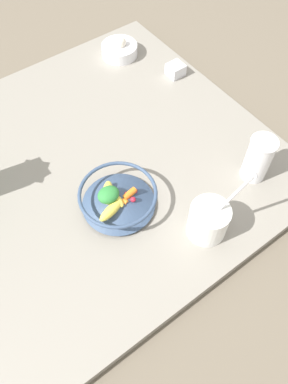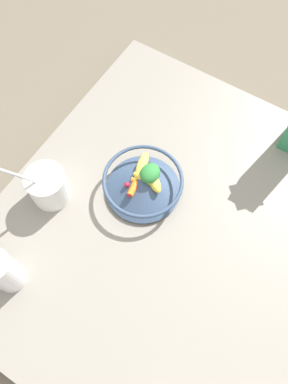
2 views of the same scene
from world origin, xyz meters
name	(u,v)px [view 2 (image 2 of 2)]	position (x,y,z in m)	size (l,w,h in m)	color
ground_plane	(190,241)	(0.00, 0.00, 0.00)	(6.00, 6.00, 0.00)	#665B4C
countertop	(191,239)	(0.00, 0.00, 0.02)	(1.00, 1.00, 0.03)	gray
fruit_bowl	(143,183)	(0.18, -0.05, 0.07)	(0.21, 0.21, 0.08)	#384C6B
yogurt_tub	(48,185)	(0.38, 0.10, 0.09)	(0.10, 0.13, 0.23)	white
drinking_cup	(2,271)	(0.32, 0.33, 0.11)	(0.08, 0.08, 0.14)	white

